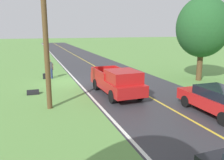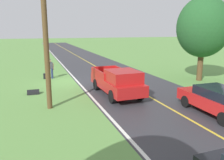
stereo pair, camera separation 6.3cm
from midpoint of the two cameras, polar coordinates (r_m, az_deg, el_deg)
ground_plane at (r=19.87m, az=-10.96°, el=-0.41°), size 200.00×200.00×0.00m
road_surface at (r=20.93m, az=1.18°, el=0.47°), size 7.56×120.00×0.00m
lane_edge_line at (r=20.00m, az=-8.54°, el=-0.22°), size 0.16×117.60×0.00m
lane_centre_line at (r=20.93m, az=1.18°, el=0.48°), size 0.14×117.60×0.00m
hitchhiker_walking at (r=21.42m, az=-14.90°, el=2.99°), size 0.62×0.51×1.75m
suitcase_carried at (r=21.41m, az=-15.87°, el=0.94°), size 0.48×0.24×0.49m
pickup_truck_passing at (r=15.27m, az=1.57°, el=-0.31°), size 2.21×5.45×1.82m
tree_far_side_near at (r=20.99m, az=21.67°, el=11.98°), size 4.33×4.33×6.99m
sedan_mid_oncoming at (r=13.17m, az=24.78°, el=-4.50°), size 1.95×4.41×1.41m
utility_pole_roadside at (r=12.81m, az=-16.03°, el=12.12°), size 0.28×0.28×8.74m
drainage_culvert at (r=16.74m, az=-18.72°, el=-3.25°), size 0.80×0.60×0.60m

